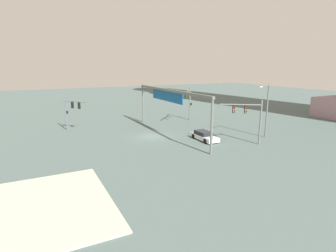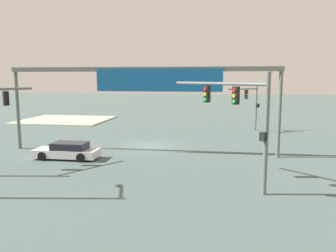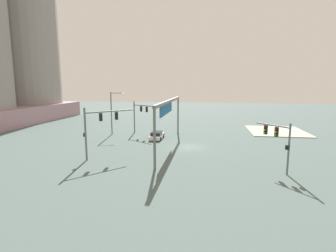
{
  "view_description": "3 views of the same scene",
  "coord_description": "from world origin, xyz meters",
  "px_view_note": "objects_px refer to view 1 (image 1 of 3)",
  "views": [
    {
      "loc": [
        34.72,
        -15.13,
        9.93
      ],
      "look_at": [
        2.58,
        1.17,
        1.96
      ],
      "focal_mm": 29.21,
      "sensor_mm": 36.0,
      "label": 1
    },
    {
      "loc": [
        -6.04,
        28.35,
        5.85
      ],
      "look_at": [
        -1.73,
        0.14,
        1.79
      ],
      "focal_mm": 36.45,
      "sensor_mm": 36.0,
      "label": 2
    },
    {
      "loc": [
        -35.73,
        -2.62,
        8.68
      ],
      "look_at": [
        -2.9,
        2.5,
        3.41
      ],
      "focal_mm": 27.7,
      "sensor_mm": 36.0,
      "label": 3
    }
  ],
  "objects_px": {
    "traffic_signal_near_corner": "(71,109)",
    "streetlamp_curved_arm": "(266,107)",
    "traffic_signal_opposite_side": "(188,99)",
    "traffic_signal_cross_street": "(250,115)",
    "sedan_car_approaching": "(204,136)"
  },
  "relations": [
    {
      "from": "traffic_signal_cross_street",
      "to": "traffic_signal_opposite_side",
      "type": "bearing_deg",
      "value": -57.79
    },
    {
      "from": "traffic_signal_opposite_side",
      "to": "streetlamp_curved_arm",
      "type": "height_order",
      "value": "streetlamp_curved_arm"
    },
    {
      "from": "traffic_signal_near_corner",
      "to": "streetlamp_curved_arm",
      "type": "bearing_deg",
      "value": 17.03
    },
    {
      "from": "traffic_signal_cross_street",
      "to": "streetlamp_curved_arm",
      "type": "xyz_separation_m",
      "value": [
        -1.47,
        4.34,
        0.48
      ]
    },
    {
      "from": "traffic_signal_opposite_side",
      "to": "traffic_signal_cross_street",
      "type": "relative_size",
      "value": 1.07
    },
    {
      "from": "traffic_signal_cross_street",
      "to": "sedan_car_approaching",
      "type": "height_order",
      "value": "traffic_signal_cross_street"
    },
    {
      "from": "streetlamp_curved_arm",
      "to": "traffic_signal_near_corner",
      "type": "bearing_deg",
      "value": -50.35
    },
    {
      "from": "traffic_signal_near_corner",
      "to": "traffic_signal_opposite_side",
      "type": "height_order",
      "value": "traffic_signal_opposite_side"
    },
    {
      "from": "traffic_signal_opposite_side",
      "to": "traffic_signal_near_corner",
      "type": "bearing_deg",
      "value": -54.6
    },
    {
      "from": "traffic_signal_near_corner",
      "to": "streetlamp_curved_arm",
      "type": "xyz_separation_m",
      "value": [
        16.63,
        23.55,
        0.87
      ]
    },
    {
      "from": "traffic_signal_near_corner",
      "to": "sedan_car_approaching",
      "type": "relative_size",
      "value": 1.1
    },
    {
      "from": "traffic_signal_opposite_side",
      "to": "traffic_signal_cross_street",
      "type": "height_order",
      "value": "traffic_signal_opposite_side"
    },
    {
      "from": "traffic_signal_near_corner",
      "to": "sedan_car_approaching",
      "type": "bearing_deg",
      "value": 9.7
    },
    {
      "from": "traffic_signal_near_corner",
      "to": "streetlamp_curved_arm",
      "type": "height_order",
      "value": "streetlamp_curved_arm"
    },
    {
      "from": "traffic_signal_near_corner",
      "to": "traffic_signal_opposite_side",
      "type": "xyz_separation_m",
      "value": [
        2.01,
        19.84,
        0.69
      ]
    }
  ]
}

